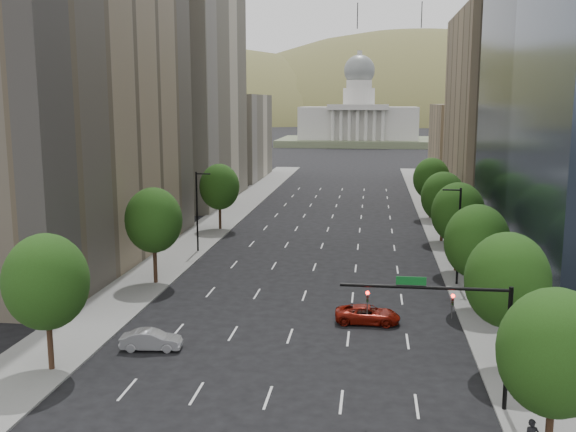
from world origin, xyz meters
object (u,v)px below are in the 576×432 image
at_px(traffic_signal, 462,318).
at_px(car_red_far, 368,314).
at_px(car_silver, 151,340).
at_px(capitol, 358,123).

xyz_separation_m(traffic_signal, car_red_far, (-5.03, 13.56, -4.49)).
distance_m(traffic_signal, car_red_far, 15.14).
bearing_deg(traffic_signal, car_silver, 162.28).
height_order(car_silver, car_red_far, car_red_far).
relative_size(capitol, car_silver, 14.55).
distance_m(capitol, car_silver, 213.80).
bearing_deg(car_silver, traffic_signal, -114.09).
bearing_deg(capitol, car_silver, -92.41).
relative_size(capitol, car_red_far, 12.21).
bearing_deg(car_red_far, traffic_signal, -159.23).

